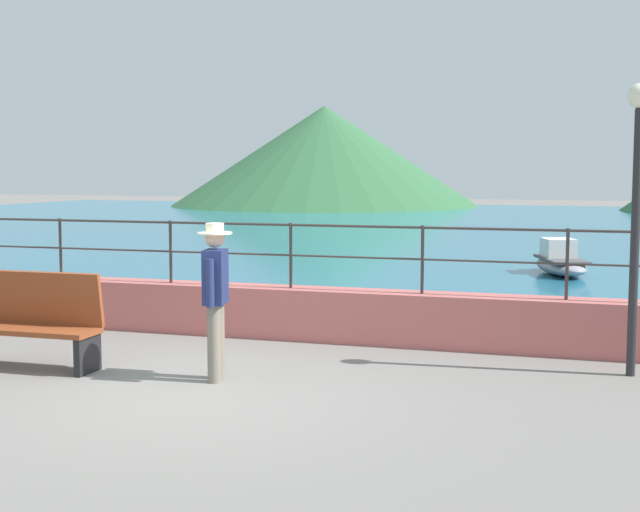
{
  "coord_description": "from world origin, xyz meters",
  "views": [
    {
      "loc": [
        4.05,
        -8.23,
        2.34
      ],
      "look_at": [
        0.26,
        3.7,
        1.1
      ],
      "focal_mm": 49.58,
      "sensor_mm": 36.0,
      "label": 1
    }
  ],
  "objects_px": {
    "lamp_post": "(637,182)",
    "person_walking": "(215,293)",
    "boat_1": "(561,262)",
    "bench_main": "(32,320)"
  },
  "relations": [
    {
      "from": "person_walking",
      "to": "lamp_post",
      "type": "relative_size",
      "value": 0.53
    },
    {
      "from": "bench_main",
      "to": "boat_1",
      "type": "xyz_separation_m",
      "value": [
        5.57,
        10.93,
        -0.23
      ]
    },
    {
      "from": "lamp_post",
      "to": "boat_1",
      "type": "relative_size",
      "value": 1.33
    },
    {
      "from": "person_walking",
      "to": "boat_1",
      "type": "distance_m",
      "value": 11.37
    },
    {
      "from": "lamp_post",
      "to": "person_walking",
      "type": "bearing_deg",
      "value": -159.61
    },
    {
      "from": "person_walking",
      "to": "boat_1",
      "type": "relative_size",
      "value": 0.71
    },
    {
      "from": "boat_1",
      "to": "lamp_post",
      "type": "bearing_deg",
      "value": -82.84
    },
    {
      "from": "bench_main",
      "to": "lamp_post",
      "type": "relative_size",
      "value": 0.52
    },
    {
      "from": "bench_main",
      "to": "person_walking",
      "type": "bearing_deg",
      "value": 1.05
    },
    {
      "from": "bench_main",
      "to": "person_walking",
      "type": "height_order",
      "value": "person_walking"
    }
  ]
}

